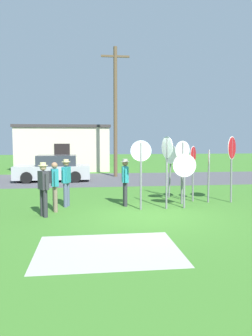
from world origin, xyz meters
TOP-DOWN VIEW (x-y plane):
  - ground_plane at (0.00, 0.00)m, footprint 80.00×80.00m
  - street_asphalt at (0.00, 9.52)m, footprint 60.00×6.40m
  - concrete_path at (-1.44, -3.11)m, footprint 3.20×2.40m
  - building_background at (-3.63, 15.53)m, footprint 7.08×3.89m
  - utility_pole at (-0.02, 10.78)m, footprint 1.80×0.24m
  - parked_car_on_street at (-3.81, 9.08)m, footprint 4.32×2.06m
  - stop_sign_low_front at (1.94, 2.55)m, footprint 0.32×0.55m
  - stop_sign_leaning_right at (3.68, 1.75)m, footprint 0.63×0.67m
  - stop_sign_rear_left at (1.70, 1.70)m, footprint 0.65×0.30m
  - stop_sign_far_back at (1.57, 1.00)m, footprint 0.83×0.16m
  - stop_sign_rear_right at (1.59, 3.05)m, footprint 0.35×0.76m
  - stop_sign_tallest at (-0.02, 0.90)m, footprint 0.72×0.09m
  - stop_sign_leaning_left at (0.91, 0.92)m, footprint 0.23×0.73m
  - stop_sign_center_cluster at (2.27, 2.15)m, footprint 0.42×0.56m
  - stop_sign_nearest at (2.81, 1.86)m, footprint 0.26×0.56m
  - person_on_left at (-3.25, 0.25)m, footprint 0.38×0.49m
  - person_with_sunhat at (-2.63, 1.73)m, footprint 0.33×0.54m
  - person_in_dark_shirt at (-0.49, 1.61)m, footprint 0.31×0.57m
  - person_holding_notes at (-2.99, 0.96)m, footprint 0.41×0.56m

SIDE VIEW (x-z plane):
  - ground_plane at x=0.00m, z-range 0.00..0.00m
  - concrete_path at x=-1.44m, z-range 0.00..0.01m
  - street_asphalt at x=0.00m, z-range 0.00..0.01m
  - parked_car_on_street at x=-3.81m, z-range -0.07..1.44m
  - person_holding_notes at x=-2.99m, z-range 0.14..1.83m
  - person_on_left at x=-3.25m, z-range 0.12..1.85m
  - person_with_sunhat at x=-2.63m, z-range 0.12..1.85m
  - person_in_dark_shirt at x=-0.49m, z-range 0.12..1.85m
  - stop_sign_far_back at x=1.57m, z-range 0.35..2.30m
  - stop_sign_nearest at x=2.81m, z-range 0.34..2.40m
  - stop_sign_low_front at x=1.94m, z-range 0.36..2.54m
  - stop_sign_center_cluster at x=2.27m, z-range 0.38..2.57m
  - stop_sign_rear_right at x=1.59m, z-range 0.41..2.64m
  - stop_sign_rear_left at x=1.70m, z-range 0.43..2.82m
  - stop_sign_tallest at x=-0.02m, z-range 0.43..2.85m
  - stop_sign_leaning_left at x=0.91m, z-range 0.47..3.03m
  - building_background at x=-3.63m, z-range 0.01..3.49m
  - stop_sign_leaning_right at x=3.68m, z-range 0.50..3.08m
  - utility_pole at x=-0.02m, z-range 0.18..8.42m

